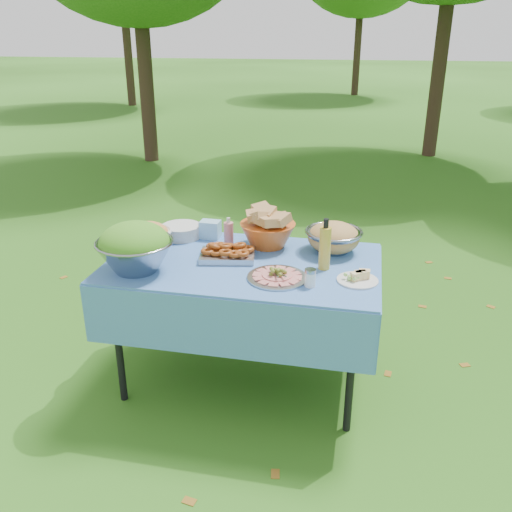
{
  "coord_description": "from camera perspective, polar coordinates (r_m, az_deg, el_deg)",
  "views": [
    {
      "loc": [
        0.62,
        -2.63,
        1.92
      ],
      "look_at": [
        0.07,
        0.0,
        0.8
      ],
      "focal_mm": 38.0,
      "sensor_mm": 36.0,
      "label": 1
    }
  ],
  "objects": [
    {
      "name": "plate_stack",
      "position": [
        3.31,
        -7.85,
        2.62
      ],
      "size": [
        0.24,
        0.24,
        0.08
      ],
      "primitive_type": "cylinder",
      "rotation": [
        0.0,
        0.0,
        -0.04
      ],
      "color": "silver",
      "rests_on": "picnic_table"
    },
    {
      "name": "picnic_table",
      "position": [
        3.11,
        -1.31,
        -7.09
      ],
      "size": [
        1.46,
        0.86,
        0.76
      ],
      "primitive_type": "cube",
      "color": "#7ECCF2",
      "rests_on": "ground"
    },
    {
      "name": "bread_bowl",
      "position": [
        3.12,
        1.24,
        2.9
      ],
      "size": [
        0.42,
        0.42,
        0.21
      ],
      "primitive_type": null,
      "rotation": [
        0.0,
        0.0,
        0.39
      ],
      "color": "#C6531A",
      "rests_on": "picnic_table"
    },
    {
      "name": "sanitizer_bottle",
      "position": [
        3.16,
        -2.9,
        2.67
      ],
      "size": [
        0.07,
        0.07,
        0.16
      ],
      "primitive_type": "cylinder",
      "rotation": [
        0.0,
        0.0,
        0.32
      ],
      "color": "#D1777D",
      "rests_on": "picnic_table"
    },
    {
      "name": "pasta_bowl_steel",
      "position": [
        3.08,
        8.18,
        2.01
      ],
      "size": [
        0.33,
        0.33,
        0.17
      ],
      "primitive_type": null,
      "rotation": [
        0.0,
        0.0,
        0.04
      ],
      "color": "gray",
      "rests_on": "picnic_table"
    },
    {
      "name": "shaker",
      "position": [
        2.65,
        5.72,
        -2.29
      ],
      "size": [
        0.06,
        0.06,
        0.09
      ],
      "primitive_type": "cylinder",
      "rotation": [
        0.0,
        0.0,
        -0.07
      ],
      "color": "white",
      "rests_on": "picnic_table"
    },
    {
      "name": "cheese_plate",
      "position": [
        2.75,
        10.67,
        -2.09
      ],
      "size": [
        0.25,
        0.25,
        0.06
      ],
      "primitive_type": "cylinder",
      "rotation": [
        0.0,
        0.0,
        0.23
      ],
      "color": "silver",
      "rests_on": "picnic_table"
    },
    {
      "name": "ground",
      "position": [
        3.31,
        -1.25,
        -12.82
      ],
      "size": [
        80.0,
        80.0,
        0.0
      ],
      "primitive_type": "plane",
      "color": "#193A0A",
      "rests_on": "ground"
    },
    {
      "name": "wipes_box",
      "position": [
        3.27,
        -4.83,
        2.8
      ],
      "size": [
        0.12,
        0.09,
        0.11
      ],
      "primitive_type": "cube",
      "rotation": [
        0.0,
        0.0,
        -0.04
      ],
      "color": "#91C8EA",
      "rests_on": "picnic_table"
    },
    {
      "name": "charcuterie_platter",
      "position": [
        2.73,
        2.25,
        -1.71
      ],
      "size": [
        0.37,
        0.37,
        0.07
      ],
      "primitive_type": "cylinder",
      "rotation": [
        0.0,
        0.0,
        -0.22
      ],
      "color": "#A0A4A8",
      "rests_on": "picnic_table"
    },
    {
      "name": "salad_bowl",
      "position": [
        2.85,
        -12.65,
        0.93
      ],
      "size": [
        0.52,
        0.52,
        0.26
      ],
      "primitive_type": null,
      "rotation": [
        0.0,
        0.0,
        -0.4
      ],
      "color": "gray",
      "rests_on": "picnic_table"
    },
    {
      "name": "fried_tray",
      "position": [
        2.97,
        -3.03,
        0.35
      ],
      "size": [
        0.33,
        0.26,
        0.07
      ],
      "primitive_type": "cube",
      "rotation": [
        0.0,
        0.0,
        0.19
      ],
      "color": "#AAABAE",
      "rests_on": "picnic_table"
    },
    {
      "name": "pasta_bowl_white",
      "position": [
        3.16,
        -11.37,
        2.15
      ],
      "size": [
        0.3,
        0.3,
        0.15
      ],
      "primitive_type": null,
      "rotation": [
        0.0,
        0.0,
        0.1
      ],
      "color": "silver",
      "rests_on": "picnic_table"
    },
    {
      "name": "oil_bottle",
      "position": [
        2.82,
        7.28,
        1.25
      ],
      "size": [
        0.07,
        0.07,
        0.28
      ],
      "primitive_type": "cylinder",
      "rotation": [
        0.0,
        0.0,
        0.12
      ],
      "color": "gold",
      "rests_on": "picnic_table"
    }
  ]
}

